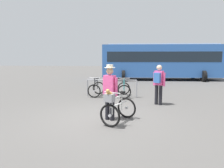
% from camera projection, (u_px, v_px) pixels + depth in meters
% --- Properties ---
extents(ground_plane, '(80.00, 80.00, 0.00)m').
position_uv_depth(ground_plane, '(101.00, 118.00, 6.45)').
color(ground_plane, '#514F4C').
extents(bike_rack_rail, '(2.50, 0.24, 0.88)m').
position_uv_depth(bike_rack_rail, '(112.00, 84.00, 9.81)').
color(bike_rack_rail, '#99999E').
rests_on(bike_rack_rail, ground).
extents(racked_bike_black, '(0.74, 1.14, 0.97)m').
position_uv_depth(racked_bike_black, '(96.00, 89.00, 10.14)').
color(racked_bike_black, black).
rests_on(racked_bike_black, ground).
extents(racked_bike_yellow, '(0.68, 1.12, 0.97)m').
position_uv_depth(racked_bike_yellow, '(110.00, 89.00, 10.03)').
color(racked_bike_yellow, black).
rests_on(racked_bike_yellow, ground).
extents(racked_bike_teal, '(0.71, 1.13, 0.97)m').
position_uv_depth(racked_bike_teal, '(124.00, 89.00, 9.93)').
color(racked_bike_teal, black).
rests_on(racked_bike_teal, ground).
extents(featured_bicycle, '(1.08, 1.26, 1.09)m').
position_uv_depth(featured_bicycle, '(117.00, 107.00, 5.86)').
color(featured_bicycle, black).
rests_on(featured_bicycle, ground).
extents(person_with_featured_bike, '(0.48, 0.34, 1.72)m').
position_uv_depth(person_with_featured_bike, '(110.00, 90.00, 6.13)').
color(person_with_featured_bike, black).
rests_on(person_with_featured_bike, ground).
extents(pedestrian_with_backpack, '(0.48, 0.45, 1.64)m').
position_uv_depth(pedestrian_with_backpack, '(159.00, 82.00, 8.13)').
color(pedestrian_with_backpack, black).
rests_on(pedestrian_with_backpack, ground).
extents(bus_distant, '(10.06, 3.58, 3.08)m').
position_uv_depth(bus_distant, '(161.00, 60.00, 17.37)').
color(bus_distant, '#3366B7').
rests_on(bus_distant, ground).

